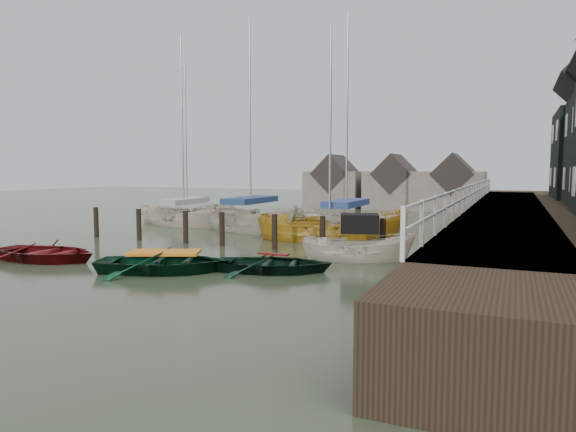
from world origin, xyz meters
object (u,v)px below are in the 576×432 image
at_px(sailboat_b, 251,229).
at_px(sailboat_d, 346,233).
at_px(sailboat_c, 330,240).
at_px(sailboat_e, 187,221).
at_px(motorboat, 358,257).
at_px(rowboat_red, 46,260).
at_px(rowboat_green, 165,272).
at_px(rowboat_dkgreen, 274,271).
at_px(sailboat_a, 184,224).

relative_size(sailboat_b, sailboat_d, 1.02).
relative_size(sailboat_c, sailboat_e, 0.99).
height_order(sailboat_c, sailboat_e, sailboat_e).
bearing_deg(motorboat, rowboat_red, 97.39).
bearing_deg(rowboat_green, sailboat_c, -37.88).
relative_size(rowboat_dkgreen, sailboat_d, 0.31).
height_order(rowboat_green, sailboat_a, sailboat_a).
height_order(rowboat_dkgreen, sailboat_e, sailboat_e).
bearing_deg(rowboat_dkgreen, sailboat_e, 28.71).
xyz_separation_m(sailboat_b, sailboat_e, (-5.53, 2.28, 0.00)).
height_order(sailboat_a, sailboat_c, sailboat_a).
distance_m(rowboat_green, sailboat_a, 13.54).
relative_size(rowboat_dkgreen, motorboat, 0.86).
bearing_deg(sailboat_a, rowboat_dkgreen, -120.12).
xyz_separation_m(rowboat_red, rowboat_green, (4.98, 0.06, 0.00)).
height_order(rowboat_green, sailboat_e, sailboat_e).
bearing_deg(sailboat_d, motorboat, -141.28).
bearing_deg(motorboat, sailboat_c, 13.39).
distance_m(rowboat_red, rowboat_dkgreen, 8.17).
bearing_deg(sailboat_b, sailboat_d, -61.53).
relative_size(sailboat_d, sailboat_e, 1.10).
xyz_separation_m(motorboat, sailboat_d, (-2.50, 6.56, -0.05)).
relative_size(sailboat_b, sailboat_e, 1.12).
height_order(rowboat_red, sailboat_e, sailboat_e).
bearing_deg(rowboat_green, sailboat_a, 9.53).
bearing_deg(rowboat_green, sailboat_e, 9.08).
distance_m(sailboat_b, sailboat_c, 5.23).
bearing_deg(rowboat_green, sailboat_b, -9.34).
height_order(sailboat_a, sailboat_d, sailboat_a).
bearing_deg(rowboat_green, motorboat, -71.30).
distance_m(motorboat, sailboat_d, 7.02).
xyz_separation_m(sailboat_a, sailboat_e, (-0.82, 1.49, -0.00)).
bearing_deg(sailboat_c, rowboat_dkgreen, 173.09).
bearing_deg(sailboat_a, rowboat_green, -133.46).
bearing_deg(sailboat_d, sailboat_b, 112.12).
bearing_deg(sailboat_d, sailboat_e, 97.60).
relative_size(rowboat_red, rowboat_dkgreen, 1.12).
bearing_deg(rowboat_dkgreen, rowboat_green, 98.97).
xyz_separation_m(rowboat_red, sailboat_c, (7.26, 8.87, 0.01)).
relative_size(rowboat_red, sailboat_a, 0.34).
relative_size(rowboat_green, sailboat_a, 0.35).
height_order(motorboat, sailboat_e, sailboat_e).
xyz_separation_m(rowboat_red, sailboat_d, (7.35, 11.01, 0.06)).
bearing_deg(rowboat_red, rowboat_green, -92.43).
height_order(rowboat_red, rowboat_dkgreen, rowboat_red).
height_order(rowboat_dkgreen, sailboat_c, sailboat_c).
height_order(sailboat_b, sailboat_e, sailboat_b).
relative_size(rowboat_red, sailboat_d, 0.34).
distance_m(motorboat, sailboat_b, 9.73).
distance_m(rowboat_green, sailboat_d, 11.20).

